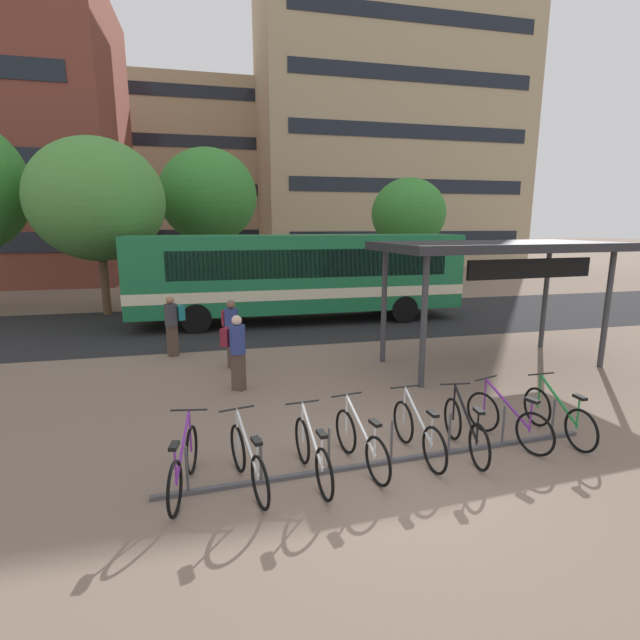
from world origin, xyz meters
The scene contains 21 objects.
ground centered at (0.00, 0.00, 0.00)m, with size 200.00×200.00×0.00m, color #7A6656.
bus_lane_asphalt centered at (0.00, 10.99, 0.00)m, with size 80.00×7.20×0.01m, color #232326.
city_bus centered at (0.69, 10.99, 1.78)m, with size 12.03×2.62×3.20m.
bike_rack centered at (0.13, 0.20, 0.09)m, with size 6.96×0.46×0.70m.
parked_bicycle_purple_0 centered at (-2.90, 0.13, 0.38)m, with size 0.52×1.71×0.99m.
parked_bicycle_silver_1 centered at (-2.04, 0.02, 0.38)m, with size 0.57×1.69×0.99m.
parked_bicycle_white_2 centered at (-1.13, 0.04, 0.38)m, with size 0.52×1.72×0.99m.
parked_bicycle_white_3 centered at (-0.36, 0.20, 0.38)m, with size 0.52×1.71×0.99m.
parked_bicycle_silver_4 centered at (0.61, 0.32, 0.38)m, with size 0.52×1.72×0.99m.
parked_bicycle_black_5 centered at (1.39, 0.25, 0.38)m, with size 0.52×1.72×0.99m.
parked_bicycle_purple_6 centered at (2.27, 0.42, 0.38)m, with size 0.67×1.66×0.99m.
parked_bicycle_green_7 centered at (3.22, 0.38, 0.38)m, with size 0.52×1.72×0.99m.
transit_shelter centered at (4.56, 4.39, 2.94)m, with size 6.11×3.24×3.15m.
commuter_maroon_pack_0 centered at (-1.99, 5.67, 1.01)m, with size 0.46×0.59×1.75m.
commuter_teal_pack_1 centered at (-3.51, 7.13, 0.97)m, with size 0.60×0.50×1.68m.
commuter_maroon_pack_2 centered at (-1.96, 4.01, 0.96)m, with size 0.60×0.55×1.68m.
street_tree_0 centered at (-6.57, 14.03, 4.49)m, with size 5.06×5.06×6.83m.
street_tree_1 centered at (8.22, 18.23, 4.15)m, with size 4.01×4.01×6.05m.
street_tree_2 centered at (-2.39, 18.78, 4.96)m, with size 4.84×4.84×7.30m.
building_right_wing centered at (13.63, 35.53, 12.40)m, with size 22.72×10.95×24.80m.
building_centre_block centered at (-1.64, 44.99, 8.43)m, with size 16.54×10.13×16.85m.
Camera 1 is at (-2.42, -5.87, 3.58)m, focal length 26.00 mm.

